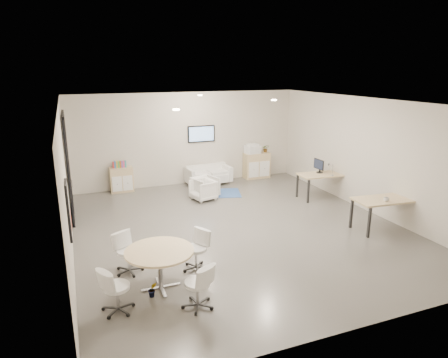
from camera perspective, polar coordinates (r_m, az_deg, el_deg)
room_shell at (r=9.88m, az=2.09°, el=1.64°), size 9.60×10.60×4.80m
glass_door at (r=11.57m, az=-21.48°, el=2.12°), size 0.09×1.90×2.85m
artwork at (r=7.60m, az=-21.32°, el=-4.20°), size 0.05×0.54×1.04m
wall_tv at (r=14.13m, az=-3.26°, el=6.46°), size 0.98×0.06×0.58m
ceiling_spots at (r=10.32m, az=-0.73°, el=11.13°), size 3.14×4.14×0.03m
sideboard_left at (r=13.64m, az=-14.42°, el=-0.10°), size 0.74×0.38×0.83m
sideboard_right at (r=14.95m, az=4.68°, el=1.95°), size 0.95×0.46×0.95m
books at (r=13.51m, az=-14.73°, el=2.05°), size 0.43×0.14×0.22m
printer at (r=14.74m, az=4.10°, el=4.33°), size 0.55×0.48×0.35m
loveseat at (r=14.14m, az=-2.29°, el=0.51°), size 1.59×0.89×0.57m
blue_rug at (r=13.14m, az=-1.02°, el=-2.04°), size 1.74×1.39×0.01m
armchair_left at (r=12.43m, az=-3.00°, el=-1.45°), size 0.78×0.81×0.69m
armchair_right at (r=12.67m, az=-2.72°, el=-1.05°), size 0.88×0.86×0.72m
desk_rear at (r=12.92m, az=13.84°, el=0.38°), size 1.54×0.86×0.78m
desk_front at (r=10.86m, az=21.90°, el=-3.05°), size 1.60×0.90×0.80m
monitor at (r=12.94m, az=13.41°, el=1.88°), size 0.20×0.50×0.44m
round_table at (r=7.51m, az=-9.21°, el=-10.59°), size 1.27×1.27×0.77m
meeting_chairs at (r=7.64m, az=-9.11°, el=-12.47°), size 2.46×2.46×0.82m
plant_cabinet at (r=14.99m, az=5.96°, el=4.25°), size 0.30×0.32×0.22m
plant_floor at (r=7.58m, az=-10.15°, el=-15.78°), size 0.17×0.29×0.13m
cup at (r=10.62m, az=22.18°, el=-2.66°), size 0.16×0.14×0.13m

